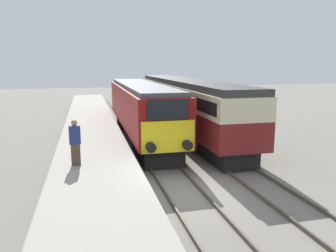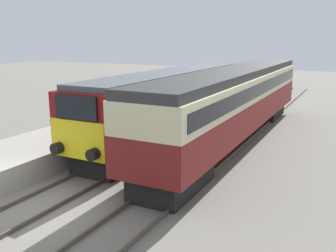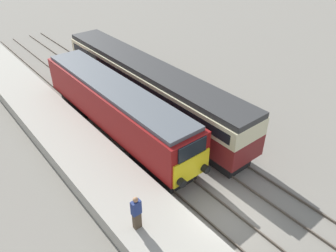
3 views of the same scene
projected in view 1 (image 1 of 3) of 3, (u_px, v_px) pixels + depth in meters
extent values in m
plane|color=slate|center=(184.00, 195.00, 12.68)|extent=(120.00, 120.00, 0.00)
cube|color=#9E998C|center=(92.00, 141.00, 19.43)|extent=(3.50, 50.00, 0.95)
cube|color=#4C4238|center=(144.00, 159.00, 17.26)|extent=(0.07, 60.00, 0.14)
cube|color=#4C4238|center=(170.00, 157.00, 17.60)|extent=(0.07, 60.00, 0.14)
cube|color=#4C4238|center=(205.00, 154.00, 18.07)|extent=(0.07, 60.00, 0.14)
cube|color=#4C4238|center=(229.00, 153.00, 18.41)|extent=(0.07, 60.00, 0.14)
cube|color=black|center=(157.00, 149.00, 17.48)|extent=(2.03, 4.00, 1.00)
cube|color=black|center=(131.00, 119.00, 27.02)|extent=(2.03, 4.00, 1.00)
cube|color=maroon|center=(141.00, 106.00, 21.93)|extent=(2.70, 15.01, 2.45)
cube|color=yellow|center=(168.00, 137.00, 14.83)|extent=(2.48, 0.10, 1.47)
cube|color=black|center=(168.00, 110.00, 14.60)|extent=(1.89, 0.10, 0.88)
cube|color=#4C5156|center=(141.00, 86.00, 21.68)|extent=(2.38, 14.41, 0.24)
cylinder|color=black|center=(151.00, 147.00, 14.50)|extent=(0.44, 0.35, 0.44)
cylinder|color=black|center=(187.00, 145.00, 14.90)|extent=(0.44, 0.35, 0.44)
cube|color=black|center=(227.00, 152.00, 16.94)|extent=(1.89, 3.60, 0.95)
cube|color=black|center=(162.00, 112.00, 30.97)|extent=(1.89, 3.60, 0.95)
cube|color=maroon|center=(185.00, 110.00, 23.73)|extent=(2.70, 19.11, 1.44)
cube|color=beige|center=(185.00, 93.00, 23.49)|extent=(2.71, 19.11, 1.13)
cube|color=black|center=(185.00, 93.00, 23.49)|extent=(2.75, 18.35, 0.62)
cube|color=#2D2D2D|center=(186.00, 82.00, 23.35)|extent=(2.48, 19.11, 0.36)
cube|color=#473828|center=(76.00, 155.00, 13.18)|extent=(0.36, 0.24, 0.89)
cube|color=navy|center=(75.00, 135.00, 13.02)|extent=(0.44, 0.26, 0.74)
sphere|color=#9E704C|center=(74.00, 123.00, 12.93)|extent=(0.24, 0.24, 0.24)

